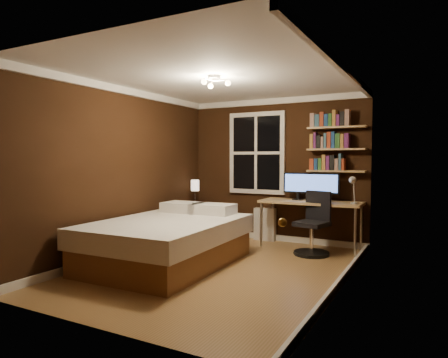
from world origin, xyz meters
The scene contains 24 objects.
floor centered at (0.00, 0.00, 0.00)m, with size 4.20×4.20×0.00m, color olive.
wall_back centered at (0.00, 2.10, 1.25)m, with size 3.20×0.04×2.50m, color black.
wall_left centered at (-1.60, 0.00, 1.25)m, with size 0.04×4.20×2.50m, color black.
wall_right centered at (1.60, 0.00, 1.25)m, with size 0.04×4.20×2.50m, color black.
ceiling centered at (0.00, 0.00, 2.50)m, with size 3.20×4.20×0.02m, color white.
window centered at (-0.35, 2.06, 1.55)m, with size 1.06×0.06×1.46m, color silver.
door centered at (1.59, -1.55, 1.02)m, with size 0.03×0.82×2.05m, color black, non-canonical shape.
door_knob centered at (1.55, -1.85, 1.00)m, with size 0.06×0.06×0.06m, color #BB8C35.
ceiling_fixture centered at (0.00, -0.10, 2.40)m, with size 0.44×0.44×0.18m, color beige, non-canonical shape.
bookshelf_lower centered at (1.08, 1.98, 1.25)m, with size 0.92×0.22×0.03m, color #A98452.
books_row_lower centered at (1.08, 1.98, 1.38)m, with size 0.54×0.16×0.23m, color #9B361C, non-canonical shape.
bookshelf_middle centered at (1.08, 1.98, 1.60)m, with size 0.92×0.22×0.03m, color #A98452.
books_row_middle centered at (1.08, 1.98, 1.73)m, with size 0.60×0.16×0.23m, color navy, non-canonical shape.
bookshelf_upper centered at (1.08, 1.98, 1.95)m, with size 0.92×0.22×0.03m, color #A98452.
books_row_upper centered at (1.08, 1.98, 2.08)m, with size 0.54×0.16×0.23m, color #285725, non-canonical shape.
bed centered at (-0.72, -0.12, 0.33)m, with size 1.68×2.29×0.76m.
nightstand centered at (-1.38, 1.62, 0.31)m, with size 0.50×0.50×0.63m, color brown.
bedside_lamp centered at (-1.38, 1.62, 0.84)m, with size 0.15×0.15×0.43m, color white, non-canonical shape.
radiator centered at (-0.15, 1.99, 0.29)m, with size 0.38×0.13×0.57m, color beige.
desk centered at (0.73, 1.78, 0.71)m, with size 1.61×0.61×0.77m.
monitor_left centered at (0.49, 1.86, 0.99)m, with size 0.49×0.12×0.45m, color black, non-canonical shape.
monitor_right centered at (0.92, 1.86, 0.99)m, with size 0.49×0.12×0.45m, color black, non-canonical shape.
desk_lamp centered at (1.42, 1.60, 0.99)m, with size 0.14×0.32×0.44m, color silver, non-canonical shape.
office_chair centered at (0.89, 1.37, 0.36)m, with size 0.53×0.53×0.96m.
Camera 1 is at (2.51, -4.54, 1.46)m, focal length 32.00 mm.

